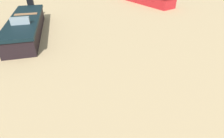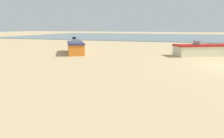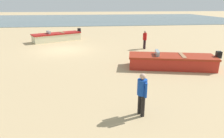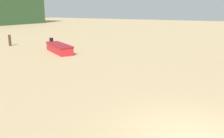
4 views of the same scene
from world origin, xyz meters
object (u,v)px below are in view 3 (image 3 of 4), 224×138
Objects in this scene: boat_red_5 at (171,61)px; beach_walker_distant at (142,91)px; boat_cream_0 at (57,37)px; beach_walker_foreground at (145,38)px.

boat_red_5 is 3.48× the size of beach_walker_distant.
boat_red_5 is (-8.49, 10.48, -0.02)m from boat_cream_0.
beach_walker_distant is (3.34, 5.15, 0.53)m from boat_red_5.
beach_walker_foreground is 1.00× the size of beach_walker_distant.
beach_walker_foreground is at bearing 14.63° from boat_red_5.
boat_cream_0 is at bearing 177.77° from beach_walker_distant.
beach_walker_foreground is 11.15m from beach_walker_distant.
boat_cream_0 is 3.22× the size of beach_walker_distant.
beach_walker_foreground reaches higher than boat_red_5.
boat_cream_0 is 9.70m from beach_walker_foreground.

